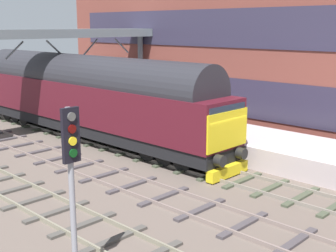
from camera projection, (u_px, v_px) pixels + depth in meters
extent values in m
plane|color=#63554D|center=(205.00, 171.00, 19.82)|extent=(140.00, 140.00, 0.00)
cube|color=gray|center=(195.00, 173.00, 19.30)|extent=(0.07, 60.00, 0.15)
cube|color=gray|center=(216.00, 166.00, 20.31)|extent=(0.07, 60.00, 0.15)
cube|color=#424937|center=(336.00, 206.00, 15.83)|extent=(2.50, 0.26, 0.09)
cube|color=#424937|center=(301.00, 197.00, 16.72)|extent=(2.50, 0.26, 0.09)
cube|color=#424937|center=(270.00, 188.00, 17.60)|extent=(2.50, 0.26, 0.09)
cube|color=#424937|center=(243.00, 180.00, 18.48)|extent=(2.50, 0.26, 0.09)
cube|color=#424937|center=(217.00, 173.00, 19.37)|extent=(2.50, 0.26, 0.09)
cube|color=#424937|center=(194.00, 167.00, 20.25)|extent=(2.50, 0.26, 0.09)
cube|color=#424937|center=(173.00, 161.00, 21.13)|extent=(2.50, 0.26, 0.09)
cube|color=#424937|center=(153.00, 156.00, 22.02)|extent=(2.50, 0.26, 0.09)
cube|color=#424937|center=(135.00, 151.00, 22.90)|extent=(2.50, 0.26, 0.09)
cube|color=#424937|center=(119.00, 146.00, 23.78)|extent=(2.50, 0.26, 0.09)
cube|color=#424937|center=(103.00, 142.00, 24.66)|extent=(2.50, 0.26, 0.09)
cube|color=#424937|center=(89.00, 138.00, 25.55)|extent=(2.50, 0.26, 0.09)
cube|color=#424937|center=(75.00, 134.00, 26.43)|extent=(2.50, 0.26, 0.09)
cube|color=#424937|center=(63.00, 130.00, 27.31)|extent=(2.50, 0.26, 0.09)
cube|color=#424937|center=(51.00, 127.00, 28.20)|extent=(2.50, 0.26, 0.09)
cube|color=#424937|center=(40.00, 124.00, 29.08)|extent=(2.50, 0.26, 0.09)
cube|color=#424937|center=(30.00, 121.00, 29.96)|extent=(2.50, 0.26, 0.09)
cube|color=#424937|center=(20.00, 118.00, 30.85)|extent=(2.50, 0.26, 0.09)
cube|color=#424937|center=(10.00, 116.00, 31.73)|extent=(2.50, 0.26, 0.09)
cube|color=#424937|center=(2.00, 113.00, 32.61)|extent=(2.50, 0.26, 0.09)
cube|color=gray|center=(134.00, 195.00, 16.84)|extent=(0.07, 60.00, 0.15)
cube|color=gray|center=(161.00, 185.00, 17.85)|extent=(0.07, 60.00, 0.15)
cube|color=#423D40|center=(294.00, 243.00, 13.17)|extent=(2.50, 0.26, 0.09)
cube|color=#423D40|center=(243.00, 225.00, 14.37)|extent=(2.50, 0.26, 0.09)
cube|color=#423D40|center=(201.00, 210.00, 15.56)|extent=(2.50, 0.26, 0.09)
cube|color=#423D40|center=(164.00, 196.00, 16.76)|extent=(2.50, 0.26, 0.09)
cube|color=#423D40|center=(132.00, 185.00, 17.95)|extent=(2.50, 0.26, 0.09)
cube|color=#423D40|center=(104.00, 175.00, 19.14)|extent=(2.50, 0.26, 0.09)
cube|color=#423D40|center=(80.00, 166.00, 20.34)|extent=(2.50, 0.26, 0.09)
cube|color=#423D40|center=(58.00, 159.00, 21.53)|extent=(2.50, 0.26, 0.09)
cube|color=#423D40|center=(39.00, 152.00, 22.73)|extent=(2.50, 0.26, 0.09)
cube|color=#423D40|center=(21.00, 145.00, 23.92)|extent=(2.50, 0.26, 0.09)
cube|color=#423D40|center=(5.00, 140.00, 25.12)|extent=(2.50, 0.26, 0.09)
cube|color=gray|center=(51.00, 224.00, 14.37)|extent=(0.07, 60.00, 0.15)
cube|color=gray|center=(88.00, 211.00, 15.38)|extent=(0.07, 60.00, 0.15)
cube|color=#494641|center=(114.00, 240.00, 13.35)|extent=(2.50, 0.26, 0.09)
cube|color=#494641|center=(83.00, 225.00, 14.37)|extent=(2.50, 0.26, 0.09)
cube|color=#494641|center=(57.00, 212.00, 15.39)|extent=(2.50, 0.26, 0.09)
cube|color=#494641|center=(34.00, 200.00, 16.40)|extent=(2.50, 0.26, 0.09)
cube|color=#494641|center=(14.00, 190.00, 17.42)|extent=(2.50, 0.26, 0.09)
cube|color=#B8A9AD|center=(252.00, 145.00, 22.24)|extent=(4.00, 44.00, 1.00)
cube|color=white|center=(230.00, 142.00, 20.83)|extent=(0.30, 44.00, 0.01)
cube|color=black|center=(87.00, 124.00, 25.49)|extent=(2.56, 19.46, 0.60)
cube|color=#4F131F|center=(86.00, 100.00, 25.19)|extent=(2.70, 19.46, 2.10)
cylinder|color=#27272C|center=(85.00, 78.00, 24.93)|extent=(2.56, 17.90, 2.57)
cube|color=yellow|center=(228.00, 130.00, 18.61)|extent=(2.65, 0.08, 1.58)
cube|color=#232D3D|center=(228.00, 113.00, 18.47)|extent=(2.38, 0.04, 0.64)
cube|color=#232D3D|center=(105.00, 92.00, 26.09)|extent=(0.04, 13.62, 0.44)
cylinder|color=black|center=(220.00, 161.00, 18.18)|extent=(0.48, 0.35, 0.48)
cylinder|color=black|center=(241.00, 153.00, 19.24)|extent=(0.48, 0.35, 0.48)
cube|color=yellow|center=(228.00, 171.00, 18.95)|extent=(2.43, 0.36, 0.47)
cylinder|color=black|center=(193.00, 156.00, 20.20)|extent=(1.64, 1.04, 1.04)
cylinder|color=black|center=(175.00, 152.00, 20.94)|extent=(1.64, 1.04, 1.04)
cylinder|color=black|center=(158.00, 147.00, 21.68)|extent=(1.64, 1.04, 1.04)
cylinder|color=black|center=(34.00, 115.00, 29.42)|extent=(1.64, 1.04, 1.04)
cylinder|color=black|center=(26.00, 113.00, 30.16)|extent=(1.64, 1.04, 1.04)
cylinder|color=black|center=(17.00, 111.00, 30.91)|extent=(1.64, 1.04, 1.04)
cylinder|color=gray|center=(72.00, 201.00, 10.58)|extent=(0.14, 0.14, 4.44)
cube|color=black|center=(71.00, 135.00, 10.19)|extent=(0.44, 0.10, 1.27)
cylinder|color=#50504E|center=(71.00, 117.00, 10.06)|extent=(0.20, 0.06, 0.20)
cylinder|color=#500807|center=(72.00, 129.00, 10.12)|extent=(0.20, 0.06, 0.20)
cylinder|color=yellow|center=(72.00, 141.00, 10.18)|extent=(0.20, 0.06, 0.20)
cylinder|color=#0A3E13|center=(73.00, 153.00, 10.24)|extent=(0.20, 0.06, 0.20)
cylinder|color=slate|center=(141.00, 77.00, 31.34)|extent=(0.36, 0.36, 5.53)
cube|color=slate|center=(34.00, 34.00, 25.09)|extent=(16.31, 2.00, 0.50)
cylinder|color=slate|center=(14.00, 50.00, 24.39)|extent=(1.14, 0.10, 0.97)
cylinder|color=slate|center=(55.00, 49.00, 26.16)|extent=(1.12, 0.10, 0.99)
cylinder|color=slate|center=(90.00, 47.00, 27.93)|extent=(1.12, 0.10, 0.99)
cylinder|color=slate|center=(122.00, 46.00, 29.70)|extent=(1.13, 0.10, 0.98)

